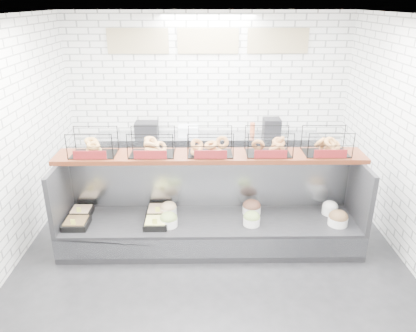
{
  "coord_description": "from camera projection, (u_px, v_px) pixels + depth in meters",
  "views": [
    {
      "loc": [
        -0.1,
        -4.5,
        3.15
      ],
      "look_at": [
        -0.03,
        0.45,
        1.12
      ],
      "focal_mm": 35.0,
      "sensor_mm": 36.0,
      "label": 1
    }
  ],
  "objects": [
    {
      "name": "prep_counter",
      "position": [
        208.0,
        158.0,
        7.43
      ],
      "size": [
        4.0,
        0.6,
        1.2
      ],
      "color": "#93969B",
      "rests_on": "ground"
    },
    {
      "name": "bagel_shelf",
      "position": [
        210.0,
        146.0,
        5.32
      ],
      "size": [
        4.1,
        0.5,
        0.4
      ],
      "color": "#421B0E",
      "rests_on": "display_case"
    },
    {
      "name": "room_shell",
      "position": [
        210.0,
        93.0,
        5.14
      ],
      "size": [
        5.02,
        5.51,
        3.01
      ],
      "color": "white",
      "rests_on": "ground"
    },
    {
      "name": "display_case",
      "position": [
        210.0,
        222.0,
        5.56
      ],
      "size": [
        4.0,
        0.9,
        1.2
      ],
      "color": "black",
      "rests_on": "ground"
    },
    {
      "name": "ground",
      "position": [
        211.0,
        257.0,
        5.36
      ],
      "size": [
        5.5,
        5.5,
        0.0
      ],
      "primitive_type": "plane",
      "color": "black",
      "rests_on": "ground"
    }
  ]
}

